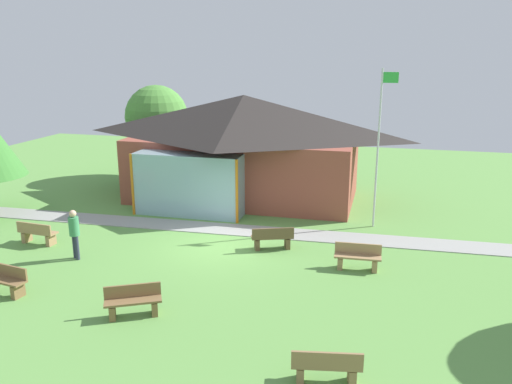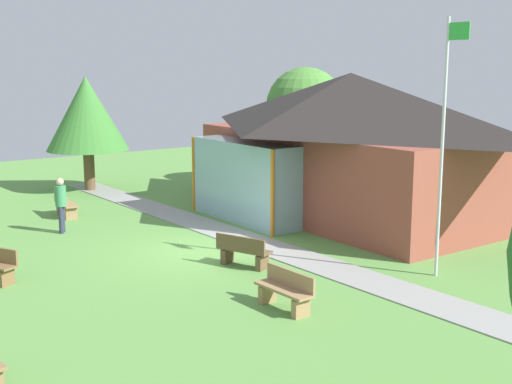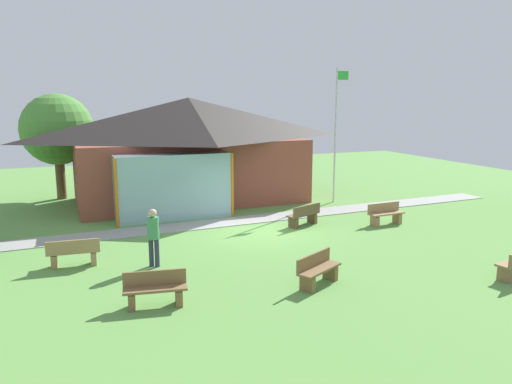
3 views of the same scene
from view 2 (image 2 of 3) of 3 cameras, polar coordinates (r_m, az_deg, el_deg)
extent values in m
plane|color=#609947|center=(18.95, -4.55, -5.07)|extent=(44.00, 44.00, 0.00)
cube|color=brown|center=(23.24, 7.89, 1.56)|extent=(10.40, 5.34, 2.98)
pyramid|color=#2D2826|center=(22.99, 8.04, 7.62)|extent=(11.40, 6.34, 1.94)
cube|color=#8CB2BF|center=(22.42, -0.97, 0.94)|extent=(4.68, 1.20, 2.68)
cylinder|color=orange|center=(24.05, -5.33, 1.55)|extent=(0.12, 0.12, 2.68)
cylinder|color=orange|center=(20.21, 1.42, -0.14)|extent=(0.12, 0.12, 2.68)
cube|color=#999993|center=(19.85, -0.30, -4.26)|extent=(25.23, 2.12, 0.03)
cylinder|color=silver|center=(16.70, 15.58, 3.44)|extent=(0.08, 0.08, 6.27)
cube|color=green|center=(16.42, 16.91, 13.01)|extent=(0.60, 0.02, 0.40)
cube|color=#9E7A51|center=(24.06, -15.87, -0.96)|extent=(1.53, 0.56, 0.06)
cube|color=#9E7A51|center=(24.64, -16.18, -1.32)|extent=(0.19, 0.41, 0.39)
cube|color=#9E7A51|center=(23.60, -15.49, -1.80)|extent=(0.19, 0.41, 0.39)
cube|color=#9E7A51|center=(23.98, -16.33, -0.52)|extent=(1.50, 0.18, 0.36)
cube|color=brown|center=(17.03, -20.55, -6.86)|extent=(0.33, 0.43, 0.39)
cube|color=#9E7A51|center=(14.38, 2.37, -8.31)|extent=(1.52, 0.50, 0.06)
cube|color=#9E7A51|center=(14.07, 3.84, -9.85)|extent=(0.18, 0.41, 0.39)
cube|color=#9E7A51|center=(14.86, 0.97, -8.70)|extent=(0.18, 0.41, 0.39)
cube|color=#9E7A51|center=(14.43, 2.96, -7.36)|extent=(1.50, 0.12, 0.36)
cube|color=brown|center=(17.39, -1.00, -4.93)|extent=(1.56, 0.94, 0.06)
cube|color=brown|center=(17.76, -2.47, -5.46)|extent=(0.29, 0.43, 0.39)
cube|color=brown|center=(17.17, 0.52, -6.02)|extent=(0.29, 0.43, 0.39)
cube|color=brown|center=(17.18, -1.37, -4.40)|extent=(1.42, 0.59, 0.36)
cylinder|color=#2D3347|center=(21.65, -16.29, -2.32)|extent=(0.14, 0.14, 0.85)
cylinder|color=#2D3347|center=(21.82, -16.17, -2.21)|extent=(0.14, 0.14, 0.85)
cylinder|color=#3F8C59|center=(21.59, -16.34, -0.32)|extent=(0.34, 0.34, 0.65)
sphere|color=#D8AD8C|center=(21.51, -16.40, 0.84)|extent=(0.24, 0.24, 0.24)
cylinder|color=brown|center=(28.88, -14.04, 1.82)|extent=(0.45, 0.45, 1.71)
cone|color=#3D7F33|center=(28.63, -14.25, 6.52)|extent=(3.38, 3.38, 3.04)
cylinder|color=brown|center=(29.47, 4.15, 2.69)|extent=(0.45, 0.45, 2.12)
sphere|color=#4C8C38|center=(29.24, 4.21, 7.25)|extent=(3.43, 3.43, 3.43)
camera|label=1|loc=(12.62, -74.34, 11.02)|focal=36.30mm
camera|label=3|loc=(23.62, -53.55, 5.84)|focal=34.62mm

